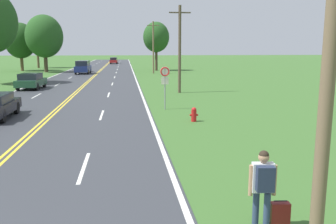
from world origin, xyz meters
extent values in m
cube|color=silver|center=(2.82, 7.50, 0.01)|extent=(0.12, 3.00, 0.00)
cube|color=silver|center=(2.82, 16.50, 0.01)|extent=(0.12, 3.00, 0.00)
cube|color=silver|center=(2.82, 25.50, 0.01)|extent=(0.12, 3.00, 0.00)
cube|color=silver|center=(2.82, 34.50, 0.01)|extent=(0.12, 3.00, 0.00)
cube|color=silver|center=(2.82, 43.50, 0.01)|extent=(0.12, 3.00, 0.00)
cube|color=silver|center=(2.82, 52.50, 0.01)|extent=(0.12, 3.00, 0.00)
cube|color=silver|center=(2.82, 61.50, 0.01)|extent=(0.12, 3.00, 0.00)
cube|color=silver|center=(2.82, 70.50, 0.01)|extent=(0.12, 3.00, 0.00)
cube|color=silver|center=(2.82, 79.50, 0.01)|extent=(0.12, 3.00, 0.00)
cube|color=silver|center=(2.82, 88.50, 0.01)|extent=(0.12, 3.00, 0.00)
cube|color=silver|center=(2.82, 97.50, 0.01)|extent=(0.12, 3.00, 0.00)
cube|color=silver|center=(2.82, 106.50, 0.01)|extent=(0.12, 3.00, 0.00)
cube|color=silver|center=(-2.82, 25.50, 0.01)|extent=(0.12, 3.00, 0.00)
cube|color=silver|center=(-2.82, 34.50, 0.01)|extent=(0.12, 3.00, 0.00)
cube|color=silver|center=(-2.82, 43.50, 0.01)|extent=(0.12, 3.00, 0.00)
cube|color=silver|center=(-2.82, 52.50, 0.01)|extent=(0.12, 3.00, 0.00)
cube|color=silver|center=(-2.82, 61.50, 0.01)|extent=(0.12, 3.00, 0.00)
cube|color=silver|center=(-2.82, 70.50, 0.01)|extent=(0.12, 3.00, 0.00)
cube|color=silver|center=(-2.82, 79.50, 0.01)|extent=(0.12, 3.00, 0.00)
cube|color=silver|center=(-2.82, 88.50, 0.01)|extent=(0.12, 3.00, 0.00)
cube|color=silver|center=(-2.82, 97.50, 0.01)|extent=(0.12, 3.00, 0.00)
cube|color=silver|center=(-2.82, 106.50, 0.01)|extent=(0.12, 3.00, 0.00)
cylinder|color=navy|center=(6.83, 3.19, 0.41)|extent=(0.13, 0.13, 0.81)
cylinder|color=navy|center=(7.00, 3.02, 0.41)|extent=(0.13, 0.13, 0.81)
cube|color=silver|center=(6.91, 3.10, 1.12)|extent=(0.46, 0.22, 0.61)
sphere|color=tan|center=(6.91, 3.10, 1.54)|extent=(0.22, 0.22, 0.22)
sphere|color=#2D2319|center=(6.91, 3.10, 1.58)|extent=(0.20, 0.20, 0.20)
cylinder|color=tan|center=(6.67, 3.13, 1.06)|extent=(0.09, 0.09, 0.64)
cylinder|color=tan|center=(7.15, 3.08, 1.06)|extent=(0.09, 0.09, 0.64)
cube|color=#232D47|center=(6.89, 2.93, 1.15)|extent=(0.37, 0.20, 0.51)
cube|color=maroon|center=(7.29, 3.05, 0.29)|extent=(0.41, 0.21, 0.57)
cylinder|color=black|center=(7.29, 3.05, 0.61)|extent=(0.28, 0.05, 0.02)
cylinder|color=red|center=(7.65, 14.15, 0.28)|extent=(0.27, 0.27, 0.55)
sphere|color=red|center=(7.65, 14.15, 0.61)|extent=(0.26, 0.26, 0.26)
cylinder|color=red|center=(7.82, 14.15, 0.34)|extent=(0.08, 0.09, 0.09)
cylinder|color=red|center=(7.47, 14.15, 0.34)|extent=(0.08, 0.09, 0.09)
cylinder|color=gray|center=(6.59, 18.02, 1.29)|extent=(0.07, 0.07, 2.57)
cylinder|color=silver|center=(6.59, 18.00, 2.32)|extent=(0.60, 0.02, 0.60)
torus|color=red|center=(6.59, 17.99, 2.32)|extent=(0.55, 0.07, 0.55)
cube|color=silver|center=(6.59, 18.00, 1.77)|extent=(0.44, 0.02, 0.44)
cylinder|color=brown|center=(8.75, 26.21, 3.60)|extent=(0.24, 0.24, 7.20)
cube|color=brown|center=(8.75, 26.21, 6.60)|extent=(1.80, 0.12, 0.10)
cylinder|color=brown|center=(8.48, 50.39, 3.84)|extent=(0.24, 0.24, 7.67)
cube|color=brown|center=(8.48, 50.39, 7.07)|extent=(1.80, 0.12, 0.10)
cylinder|color=brown|center=(-12.44, 68.41, 2.08)|extent=(0.42, 0.42, 4.16)
ellipsoid|color=#2D5B23|center=(-12.44, 68.41, 5.93)|extent=(4.16, 4.16, 4.78)
cylinder|color=brown|center=(-13.00, 59.26, 1.42)|extent=(0.51, 0.51, 2.85)
ellipsoid|color=#1E4219|center=(-13.00, 59.26, 5.01)|extent=(5.09, 5.09, 5.86)
cylinder|color=#473828|center=(9.54, 57.39, 1.87)|extent=(0.44, 0.44, 3.74)
ellipsoid|color=#234C1E|center=(9.54, 57.39, 5.62)|extent=(4.40, 4.40, 5.06)
cylinder|color=#473828|center=(-8.21, 55.04, 1.58)|extent=(0.58, 0.58, 3.15)
ellipsoid|color=#234C1E|center=(-8.21, 55.04, 5.60)|extent=(5.75, 5.75, 6.61)
cylinder|color=black|center=(-2.06, 17.56, 0.34)|extent=(0.22, 0.69, 0.69)
cylinder|color=black|center=(-1.98, 14.95, 0.34)|extent=(0.22, 0.69, 0.69)
cylinder|color=black|center=(-5.24, 31.97, 0.34)|extent=(0.23, 0.70, 0.69)
cylinder|color=black|center=(-3.57, 31.89, 0.34)|extent=(0.23, 0.70, 0.69)
cylinder|color=black|center=(-5.35, 29.43, 0.34)|extent=(0.23, 0.70, 0.69)
cylinder|color=black|center=(-3.68, 29.36, 0.34)|extent=(0.23, 0.70, 0.69)
cube|color=#1E472D|center=(-4.46, 30.66, 0.61)|extent=(2.05, 4.17, 0.60)
cube|color=#1E232D|center=(-4.47, 30.50, 1.18)|extent=(1.75, 2.32, 0.56)
cylinder|color=black|center=(-2.79, 52.11, 0.38)|extent=(0.23, 0.78, 0.77)
cylinder|color=black|center=(-1.07, 52.04, 0.38)|extent=(0.23, 0.78, 0.77)
cylinder|color=black|center=(-2.91, 49.32, 0.38)|extent=(0.23, 0.78, 0.77)
cylinder|color=black|center=(-1.18, 49.25, 0.38)|extent=(0.23, 0.78, 0.77)
cube|color=navy|center=(-1.99, 50.68, 0.76)|extent=(2.11, 4.57, 0.82)
cube|color=#1E232D|center=(-1.99, 50.68, 1.55)|extent=(1.82, 3.22, 0.76)
cylinder|color=black|center=(2.22, 85.21, 0.34)|extent=(0.23, 0.70, 0.69)
cylinder|color=black|center=(0.66, 85.27, 0.34)|extent=(0.23, 0.70, 0.69)
cylinder|color=black|center=(2.32, 88.04, 0.34)|extent=(0.23, 0.70, 0.69)
cylinder|color=black|center=(0.77, 88.10, 0.34)|extent=(0.23, 0.70, 0.69)
cube|color=#A81E1E|center=(1.49, 86.65, 0.62)|extent=(1.92, 4.63, 0.62)
cube|color=#1E232D|center=(1.49, 86.65, 1.24)|extent=(1.66, 3.25, 0.62)
camera|label=1|loc=(4.17, -3.48, 3.70)|focal=38.00mm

